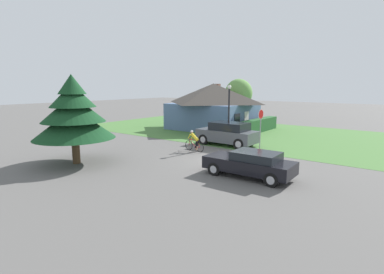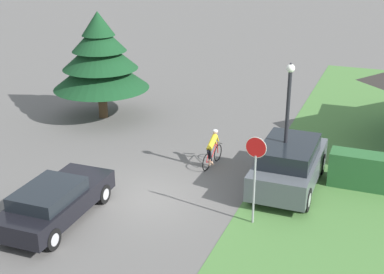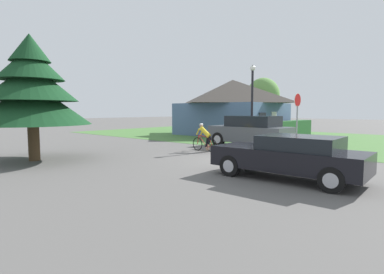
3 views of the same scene
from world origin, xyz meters
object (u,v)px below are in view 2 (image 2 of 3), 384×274
object	(u,v)px
sedan_left_lane	(55,201)
parked_suv_right	(289,164)
stop_sign	(255,164)
conifer_tall_near	(100,59)
cyclist	(212,149)
street_lamp	(287,115)

from	to	relation	value
sedan_left_lane	parked_suv_right	distance (m)	8.18
stop_sign	conifer_tall_near	distance (m)	12.09
sedan_left_lane	conifer_tall_near	bearing A→B (deg)	20.71
cyclist	street_lamp	bearing A→B (deg)	-101.60
sedan_left_lane	stop_sign	world-z (taller)	stop_sign
cyclist	sedan_left_lane	bearing A→B (deg)	157.34
stop_sign	sedan_left_lane	bearing A→B (deg)	24.23
stop_sign	conifer_tall_near	bearing A→B (deg)	-32.98
stop_sign	parked_suv_right	bearing A→B (deg)	-96.00
cyclist	conifer_tall_near	size ratio (longest dim) A/B	0.34
cyclist	parked_suv_right	world-z (taller)	parked_suv_right
cyclist	conifer_tall_near	bearing A→B (deg)	69.10
conifer_tall_near	sedan_left_lane	bearing A→B (deg)	-68.36
street_lamp	conifer_tall_near	xyz separation A→B (m)	(-10.00, 4.50, 0.11)
street_lamp	cyclist	bearing A→B (deg)	162.38
sedan_left_lane	conifer_tall_near	size ratio (longest dim) A/B	0.87
street_lamp	conifer_tall_near	bearing A→B (deg)	155.77
parked_suv_right	street_lamp	distance (m)	1.92
parked_suv_right	sedan_left_lane	bearing A→B (deg)	128.73
cyclist	parked_suv_right	bearing A→B (deg)	-98.30
street_lamp	conifer_tall_near	world-z (taller)	conifer_tall_near
sedan_left_lane	parked_suv_right	size ratio (longest dim) A/B	0.98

